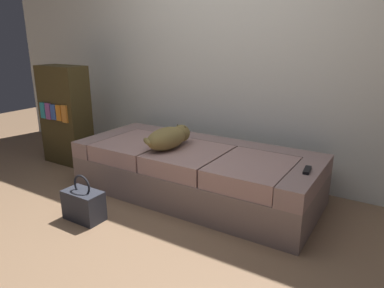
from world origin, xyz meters
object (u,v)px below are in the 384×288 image
Objects in this scene: couch at (195,172)px; tv_remote at (307,170)px; handbag at (84,205)px; dog_tan at (169,137)px; bookshelf at (66,115)px.

tv_remote is (1.00, -0.05, 0.24)m from couch.
couch is at bearing 59.65° from handbag.
tv_remote is 0.40× the size of handbag.
dog_tan is 3.80× the size of tv_remote.
dog_tan reaches higher than tv_remote.
dog_tan is at bearing 67.09° from handbag.
bookshelf is (-1.71, -0.01, 0.33)m from couch.
bookshelf is at bearing 144.65° from handbag.
dog_tan is 0.90m from handbag.
tv_remote is 2.71m from bookshelf.
bookshelf is (-1.20, 0.85, 0.42)m from handbag.
couch is 1.74m from bookshelf.
tv_remote is at bearing -2.89° from couch.
handbag is (-0.50, -0.86, -0.10)m from couch.
tv_remote reaches higher than couch.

